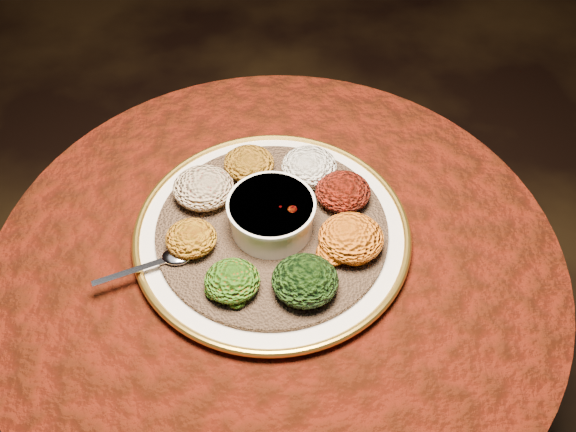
{
  "coord_description": "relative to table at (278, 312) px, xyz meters",
  "views": [
    {
      "loc": [
        0.02,
        -0.63,
        1.6
      ],
      "look_at": [
        0.02,
        0.06,
        0.76
      ],
      "focal_mm": 40.0,
      "sensor_mm": 36.0,
      "label": 1
    }
  ],
  "objects": [
    {
      "name": "portion_kitfo",
      "position": [
        0.11,
        0.1,
        0.23
      ],
      "size": [
        0.1,
        0.09,
        0.05
      ],
      "primitive_type": "ellipsoid",
      "color": "black",
      "rests_on": "injera"
    },
    {
      "name": "table",
      "position": [
        0.0,
        0.0,
        0.0
      ],
      "size": [
        0.96,
        0.96,
        0.73
      ],
      "color": "black",
      "rests_on": "ground"
    },
    {
      "name": "stew_bowl",
      "position": [
        -0.01,
        0.04,
        0.24
      ],
      "size": [
        0.14,
        0.14,
        0.06
      ],
      "color": "white",
      "rests_on": "injera"
    },
    {
      "name": "portion_shiro",
      "position": [
        -0.05,
        0.17,
        0.23
      ],
      "size": [
        0.09,
        0.09,
        0.04
      ],
      "primitive_type": "ellipsoid",
      "color": "#905611",
      "rests_on": "injera"
    },
    {
      "name": "injera",
      "position": [
        -0.01,
        0.04,
        0.2
      ],
      "size": [
        0.4,
        0.4,
        0.01
      ],
      "primitive_type": "cylinder",
      "rotation": [
        0.0,
        0.0,
        -0.02
      ],
      "color": "brown",
      "rests_on": "platter"
    },
    {
      "name": "portion_mixveg",
      "position": [
        -0.07,
        -0.08,
        0.23
      ],
      "size": [
        0.09,
        0.08,
        0.04
      ],
      "primitive_type": "ellipsoid",
      "color": "#AF410B",
      "rests_on": "injera"
    },
    {
      "name": "portion_ayib",
      "position": [
        0.06,
        0.16,
        0.23
      ],
      "size": [
        0.1,
        0.09,
        0.05
      ],
      "primitive_type": "ellipsoid",
      "color": "white",
      "rests_on": "injera"
    },
    {
      "name": "platter",
      "position": [
        -0.01,
        0.04,
        0.19
      ],
      "size": [
        0.55,
        0.55,
        0.02
      ],
      "rotation": [
        0.0,
        0.0,
        -0.25
      ],
      "color": "white",
      "rests_on": "table"
    },
    {
      "name": "spoon",
      "position": [
        -0.17,
        -0.03,
        0.21
      ],
      "size": [
        0.15,
        0.08,
        0.01
      ],
      "rotation": [
        0.0,
        0.0,
        -2.73
      ],
      "color": "silver",
      "rests_on": "injera"
    },
    {
      "name": "portion_gomen",
      "position": [
        0.05,
        -0.09,
        0.23
      ],
      "size": [
        0.1,
        0.1,
        0.05
      ],
      "primitive_type": "ellipsoid",
      "color": "black",
      "rests_on": "injera"
    },
    {
      "name": "portion_tikil",
      "position": [
        0.12,
        -0.0,
        0.23
      ],
      "size": [
        0.11,
        0.1,
        0.05
      ],
      "primitive_type": "ellipsoid",
      "color": "#AE690E",
      "rests_on": "injera"
    },
    {
      "name": "portion_kik",
      "position": [
        -0.14,
        -0.0,
        0.23
      ],
      "size": [
        0.08,
        0.08,
        0.04
      ],
      "primitive_type": "ellipsoid",
      "color": "#AE710F",
      "rests_on": "injera"
    },
    {
      "name": "portion_timatim",
      "position": [
        -0.13,
        0.1,
        0.23
      ],
      "size": [
        0.11,
        0.1,
        0.05
      ],
      "primitive_type": "ellipsoid",
      "color": "maroon",
      "rests_on": "injera"
    }
  ]
}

